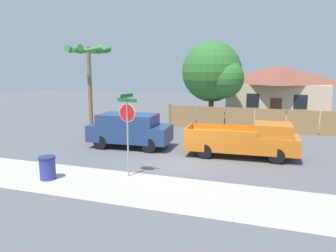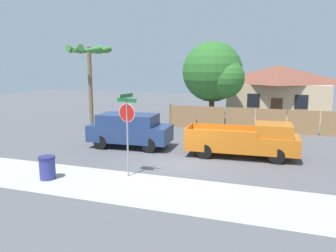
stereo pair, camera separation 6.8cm
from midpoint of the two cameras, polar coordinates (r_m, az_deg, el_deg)
name	(u,v)px [view 1 (the left image)]	position (r m, az deg, el deg)	size (l,w,h in m)	color
ground_plane	(180,163)	(15.44, 2.00, -6.47)	(80.00, 80.00, 0.00)	#56565B
sidewalk_strip	(152,190)	(12.21, -2.97, -11.04)	(36.00, 3.20, 0.01)	#B2B2AD
wooden_fence	(270,121)	(23.45, 17.26, 0.88)	(14.60, 0.12, 1.73)	#997047
house	(277,91)	(30.37, 18.38, 5.80)	(8.74, 6.00, 4.59)	beige
oak_tree	(214,73)	(24.86, 8.01, 9.08)	(4.70, 4.47, 6.33)	brown
palm_tree	(89,58)	(23.26, -13.74, 11.46)	(2.88, 3.10, 5.87)	brown
red_suv	(130,129)	(18.33, -6.82, -0.59)	(4.61, 2.20, 1.87)	navy
orange_pickup	(246,140)	(16.70, 13.26, -2.39)	(5.54, 2.22, 1.76)	orange
stop_sign	(127,121)	(13.18, -7.23, 0.90)	(0.90, 0.81, 3.40)	gray
trash_bin	(47,168)	(14.02, -20.38, -6.84)	(0.66, 0.66, 0.93)	navy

